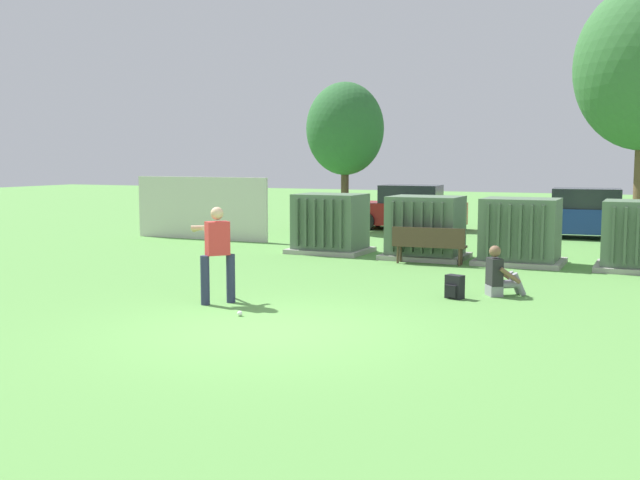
# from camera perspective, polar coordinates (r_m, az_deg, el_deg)

# --- Properties ---
(ground_plane) EXTENTS (96.00, 96.00, 0.00)m
(ground_plane) POSITION_cam_1_polar(r_m,az_deg,el_deg) (11.54, -3.93, -6.83)
(ground_plane) COLOR #5B9947
(fence_panel) EXTENTS (4.80, 0.12, 2.00)m
(fence_panel) POSITION_cam_1_polar(r_m,az_deg,el_deg) (24.48, -8.98, 2.39)
(fence_panel) COLOR beige
(fence_panel) RESTS_ON ground
(transformer_west) EXTENTS (2.10, 1.70, 1.62)m
(transformer_west) POSITION_cam_1_polar(r_m,az_deg,el_deg) (20.78, 0.78, 1.21)
(transformer_west) COLOR #9E9B93
(transformer_west) RESTS_ON ground
(transformer_mid_west) EXTENTS (2.10, 1.70, 1.62)m
(transformer_mid_west) POSITION_cam_1_polar(r_m,az_deg,el_deg) (19.73, 7.97, 0.89)
(transformer_mid_west) COLOR #9E9B93
(transformer_mid_west) RESTS_ON ground
(transformer_mid_east) EXTENTS (2.10, 1.70, 1.62)m
(transformer_mid_east) POSITION_cam_1_polar(r_m,az_deg,el_deg) (19.16, 14.90, 0.58)
(transformer_mid_east) COLOR #9E9B93
(transformer_mid_east) RESTS_ON ground
(park_bench) EXTENTS (1.82, 0.52, 0.92)m
(park_bench) POSITION_cam_1_polar(r_m,az_deg,el_deg) (18.66, 8.23, -0.20)
(park_bench) COLOR #4C3828
(park_bench) RESTS_ON ground
(batter) EXTENTS (1.39, 1.23, 1.74)m
(batter) POSITION_cam_1_polar(r_m,az_deg,el_deg) (13.61, -7.82, -0.71)
(batter) COLOR #282D4C
(batter) RESTS_ON ground
(sports_ball) EXTENTS (0.09, 0.09, 0.09)m
(sports_ball) POSITION_cam_1_polar(r_m,az_deg,el_deg) (12.59, -6.08, -5.54)
(sports_ball) COLOR white
(sports_ball) RESTS_ON ground
(seated_spectator) EXTENTS (0.78, 0.68, 0.96)m
(seated_spectator) POSITION_cam_1_polar(r_m,az_deg,el_deg) (14.70, 13.41, -2.66)
(seated_spectator) COLOR gray
(seated_spectator) RESTS_ON ground
(backpack) EXTENTS (0.37, 0.33, 0.44)m
(backpack) POSITION_cam_1_polar(r_m,az_deg,el_deg) (14.25, 10.12, -3.52)
(backpack) COLOR black
(backpack) RESTS_ON ground
(tree_left) EXTENTS (2.76, 2.76, 5.27)m
(tree_left) POSITION_cam_1_polar(r_m,az_deg,el_deg) (27.02, 1.91, 8.37)
(tree_left) COLOR #4C3828
(tree_left) RESTS_ON ground
(parked_car_leftmost) EXTENTS (4.32, 2.18, 1.62)m
(parked_car_leftmost) POSITION_cam_1_polar(r_m,az_deg,el_deg) (27.74, 6.65, 2.36)
(parked_car_leftmost) COLOR maroon
(parked_car_leftmost) RESTS_ON ground
(parked_car_left_of_center) EXTENTS (4.32, 2.17, 1.62)m
(parked_car_left_of_center) POSITION_cam_1_polar(r_m,az_deg,el_deg) (26.05, 19.21, 1.80)
(parked_car_left_of_center) COLOR navy
(parked_car_left_of_center) RESTS_ON ground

